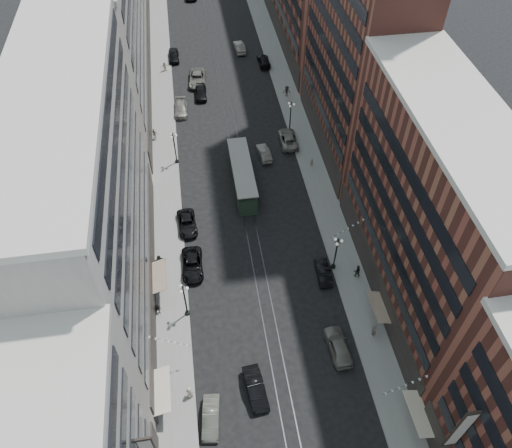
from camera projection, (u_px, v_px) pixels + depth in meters
ground at (233, 137)px, 80.00m from camera, size 220.00×220.00×0.00m
sidewalk_west at (163, 106)px, 85.46m from camera, size 4.00×180.00×0.15m
sidewalk_east at (288, 95)px, 87.68m from camera, size 4.00×180.00×0.15m
rail_west at (222, 102)px, 86.55m from camera, size 0.12×180.00×0.02m
rail_east at (230, 101)px, 86.69m from camera, size 0.12×180.00×0.02m
building_west_mid at (93, 207)px, 50.01m from camera, size 8.00×36.00×28.00m
building_east_mid at (429, 219)px, 51.61m from camera, size 8.00×30.00×24.00m
building_east_tower at (364, 12)px, 63.48m from camera, size 8.00×26.00×42.00m
lamppost_sw_far at (185, 299)px, 55.57m from camera, size 1.03×1.14×5.52m
lamppost_sw_mid at (175, 147)px, 73.46m from camera, size 1.03×1.14×5.52m
lamppost_se_far at (336, 252)px, 60.08m from camera, size 1.03×1.14×5.52m
lamppost_se_mid at (290, 116)px, 78.63m from camera, size 1.03×1.14×5.52m
streetcar at (242, 176)px, 71.34m from camera, size 2.83×12.78×3.53m
car_1 at (211, 417)px, 49.09m from camera, size 2.18×4.77×1.51m
car_2 at (192, 265)px, 61.73m from camera, size 2.70×5.64×1.55m
car_4 at (338, 346)px, 54.17m from camera, size 2.36×5.34×1.79m
car_5 at (256, 388)px, 51.02m from camera, size 2.30×5.20×1.66m
pedestrian_1 at (190, 392)px, 50.57m from camera, size 0.93×0.67×1.70m
pedestrian_2 at (158, 309)px, 57.18m from camera, size 0.88×0.59×1.67m
pedestrian_4 at (374, 331)px, 55.22m from camera, size 0.50×1.07×1.82m
car_7 at (187, 223)px, 66.44m from camera, size 2.71×5.34×1.45m
car_8 at (181, 108)px, 83.91m from camera, size 2.35×5.29×1.51m
car_9 at (174, 56)px, 95.37m from camera, size 1.96×4.85×1.65m
car_10 at (323, 272)px, 61.05m from camera, size 1.74×4.48×1.45m
car_11 at (288, 139)px, 78.39m from camera, size 2.80×5.84×1.61m
car_12 at (264, 61)px, 94.23m from camera, size 2.15×5.16×1.49m
car_13 at (201, 92)px, 87.01m from camera, size 2.25×5.07×1.69m
car_14 at (239, 47)px, 97.54m from camera, size 2.03×5.08×1.64m
pedestrian_5 at (159, 261)px, 61.81m from camera, size 1.73×0.84×1.80m
pedestrian_6 at (154, 134)px, 78.74m from camera, size 1.23×0.85×1.92m
pedestrian_7 at (357, 271)px, 60.69m from camera, size 0.99×0.63×1.91m
pedestrian_8 at (312, 162)px, 74.41m from camera, size 0.68×0.57×1.59m
pedestrian_9 at (287, 91)px, 86.73m from camera, size 1.30×0.65×1.93m
car_extra_1 at (264, 153)px, 76.19m from camera, size 1.99×4.63×1.48m
car_extra_2 at (197, 78)px, 89.91m from camera, size 3.43×6.52×1.75m
pedestrian_extra_0 at (165, 66)px, 92.46m from camera, size 1.59×0.93×1.66m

